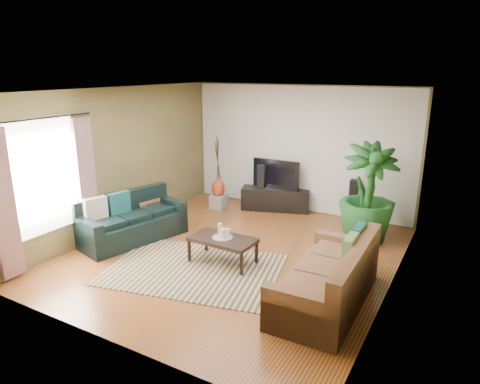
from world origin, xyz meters
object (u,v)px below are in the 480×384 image
Objects in this scene: television at (276,174)px; vase at (218,189)px; sofa_left at (132,218)px; speaker_left at (263,186)px; speaker_right at (353,202)px; tv_stand at (275,199)px; sofa_right at (327,273)px; potted_plant at (368,193)px; pedestal at (218,202)px; side_table at (144,212)px; coffee_table at (223,250)px.

television reaches higher than vase.
sofa_left is 1.91× the size of speaker_left.
speaker_left reaches higher than speaker_right.
tv_stand is 1.63× the size of speaker_right.
sofa_left is 3.76m from sofa_right.
speaker_right is at bearing -171.74° from sofa_right.
potted_plant reaches higher than pedestal.
speaker_left is 2.67m from side_table.
television reaches higher than sofa_left.
speaker_left reaches higher than coffee_table.
television reaches higher than speaker_right.
pedestal is (-1.13, -0.56, -0.09)m from tv_stand.
sofa_left is at bearing -118.17° from television.
vase is 0.69× the size of side_table.
coffee_table is (-1.83, 0.34, -0.21)m from sofa_right.
speaker_left is 1.10× the size of speaker_right.
speaker_right reaches higher than tv_stand.
vase is at bearing -140.26° from speaker_left.
pedestal is 1.78m from side_table.
potted_plant reaches higher than vase.
speaker_left reaches higher than vase.
speaker_right is 2.84× the size of pedestal.
television is (1.52, 2.84, 0.38)m from sofa_left.
sofa_right is 4.20m from side_table.
side_table is at bearing 165.12° from coffee_table.
sofa_left is 1.93m from coffee_table.
tv_stand reaches higher than coffee_table.
potted_plant is (2.14, -0.74, 0.08)m from television.
pedestal is at bearing -140.26° from speaker_left.
potted_plant reaches higher than coffee_table.
vase is at bearing -172.44° from tv_stand.
potted_plant reaches higher than speaker_left.
pedestal is at bearing -174.39° from speaker_right.
television is 1.74m from speaker_right.
speaker_left is at bearing 54.87° from side_table.
speaker_left is at bearing 161.35° from tv_stand.
vase is (0.39, 2.29, 0.04)m from sofa_left.
television is at bearing 174.50° from speaker_right.
coffee_table is at bearing -75.23° from sofa_left.
tv_stand is 1.28m from vase.
sofa_right is at bearing -38.12° from vase.
speaker_left is at bearing 174.50° from speaker_right.
tv_stand is 2.86m from side_table.
sofa_left is 2.34m from pedestal.
potted_plant is at bearing -11.22° from speaker_left.
sofa_right is at bearing -55.13° from television.
television is at bearing -13.24° from sofa_left.
side_table is (-3.99, -1.44, -0.59)m from potted_plant.
potted_plant is (-0.08, 2.45, 0.46)m from sofa_right.
sofa_left is at bearing -136.82° from tv_stand.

